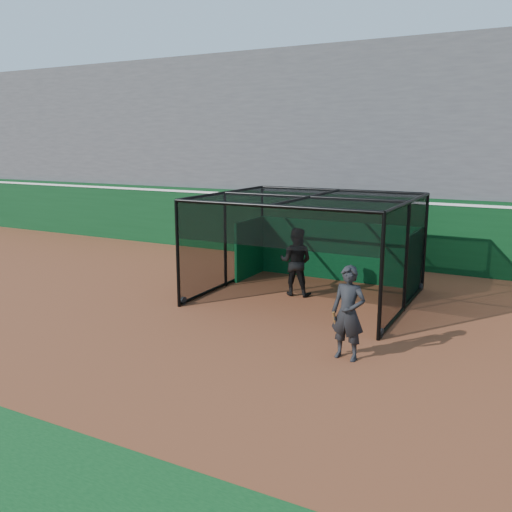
% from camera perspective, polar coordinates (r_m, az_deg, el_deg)
% --- Properties ---
extents(ground, '(120.00, 120.00, 0.00)m').
position_cam_1_polar(ground, '(13.06, -4.45, -7.59)').
color(ground, brown).
rests_on(ground, ground).
extents(outfield_wall, '(50.00, 0.50, 2.50)m').
position_cam_1_polar(outfield_wall, '(20.25, 8.41, 3.05)').
color(outfield_wall, '#093415').
rests_on(outfield_wall, ground).
extents(grandstand, '(50.00, 7.85, 8.95)m').
position_cam_1_polar(grandstand, '(23.61, 11.79, 11.94)').
color(grandstand, '#4C4C4F').
rests_on(grandstand, ground).
extents(batting_cage, '(5.54, 4.98, 2.87)m').
position_cam_1_polar(batting_cage, '(15.29, 5.56, 0.83)').
color(batting_cage, black).
rests_on(batting_cage, ground).
extents(batter, '(1.04, 0.86, 1.97)m').
position_cam_1_polar(batter, '(15.60, 4.21, -0.60)').
color(batter, black).
rests_on(batter, ground).
extents(on_deck_player, '(0.75, 0.53, 1.95)m').
position_cam_1_polar(on_deck_player, '(11.12, 9.67, -5.95)').
color(on_deck_player, black).
rests_on(on_deck_player, ground).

